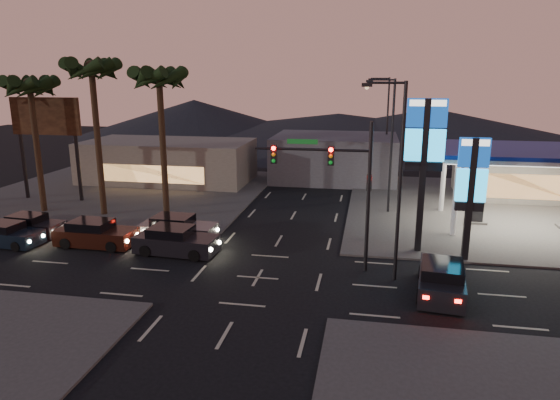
% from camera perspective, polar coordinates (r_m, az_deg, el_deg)
% --- Properties ---
extents(ground, '(140.00, 140.00, 0.00)m').
position_cam_1_polar(ground, '(26.31, -2.58, -8.86)').
color(ground, black).
rests_on(ground, ground).
extents(corner_lot_ne, '(24.00, 24.00, 0.12)m').
position_cam_1_polar(corner_lot_ne, '(42.19, 24.45, -1.15)').
color(corner_lot_ne, '#47443F').
rests_on(corner_lot_ne, ground).
extents(corner_lot_nw, '(24.00, 24.00, 0.12)m').
position_cam_1_polar(corner_lot_nw, '(46.20, -17.65, 0.71)').
color(corner_lot_nw, '#47443F').
rests_on(corner_lot_nw, ground).
extents(gas_station, '(12.20, 8.20, 5.47)m').
position_cam_1_polar(gas_station, '(37.45, 26.65, 4.68)').
color(gas_station, silver).
rests_on(gas_station, ground).
extents(convenience_store, '(10.00, 6.00, 4.00)m').
position_cam_1_polar(convenience_store, '(47.02, 25.65, 2.62)').
color(convenience_store, '#726B5B').
rests_on(convenience_store, ground).
extents(pylon_sign_tall, '(2.20, 0.35, 9.00)m').
position_cam_1_polar(pylon_sign_tall, '(29.48, 16.21, 6.03)').
color(pylon_sign_tall, black).
rests_on(pylon_sign_tall, ground).
extents(pylon_sign_short, '(1.60, 0.35, 7.00)m').
position_cam_1_polar(pylon_sign_short, '(29.15, 21.05, 2.08)').
color(pylon_sign_short, black).
rests_on(pylon_sign_short, ground).
extents(traffic_signal_mast, '(6.10, 0.39, 8.00)m').
position_cam_1_polar(traffic_signal_mast, '(26.12, 6.35, 2.92)').
color(traffic_signal_mast, black).
rests_on(traffic_signal_mast, ground).
extents(pedestal_signal, '(0.32, 0.39, 4.30)m').
position_cam_1_polar(pedestal_signal, '(31.43, 10.09, 0.40)').
color(pedestal_signal, black).
rests_on(pedestal_signal, ground).
extents(streetlight_near, '(2.14, 0.25, 10.00)m').
position_cam_1_polar(streetlight_near, '(25.03, 13.17, 3.28)').
color(streetlight_near, black).
rests_on(streetlight_near, ground).
extents(streetlight_mid, '(2.14, 0.25, 10.00)m').
position_cam_1_polar(streetlight_mid, '(37.87, 12.36, 6.92)').
color(streetlight_mid, black).
rests_on(streetlight_mid, ground).
extents(streetlight_far, '(2.14, 0.25, 10.00)m').
position_cam_1_polar(streetlight_far, '(51.79, 11.93, 8.81)').
color(streetlight_far, black).
rests_on(streetlight_far, ground).
extents(palm_a, '(4.41, 4.41, 10.86)m').
position_cam_1_polar(palm_a, '(36.13, -13.60, 12.43)').
color(palm_a, black).
rests_on(palm_a, ground).
extents(palm_b, '(4.41, 4.41, 11.46)m').
position_cam_1_polar(palm_b, '(38.41, -20.67, 12.82)').
color(palm_b, black).
rests_on(palm_b, ground).
extents(palm_c, '(4.41, 4.41, 10.26)m').
position_cam_1_polar(palm_c, '(41.20, -26.62, 10.76)').
color(palm_c, black).
rests_on(palm_c, ground).
extents(billboard, '(6.00, 0.30, 8.50)m').
position_cam_1_polar(billboard, '(45.06, -25.16, 7.82)').
color(billboard, black).
rests_on(billboard, ground).
extents(building_far_west, '(16.00, 8.00, 4.00)m').
position_cam_1_polar(building_far_west, '(50.27, -12.62, 4.35)').
color(building_far_west, '#726B5B').
rests_on(building_far_west, ground).
extents(building_far_mid, '(12.00, 9.00, 4.40)m').
position_cam_1_polar(building_far_mid, '(50.35, 6.30, 4.85)').
color(building_far_mid, '#4C4C51').
rests_on(building_far_mid, ground).
extents(hill_left, '(40.00, 40.00, 6.00)m').
position_cam_1_polar(hill_left, '(89.27, -9.73, 9.30)').
color(hill_left, black).
rests_on(hill_left, ground).
extents(hill_right, '(50.00, 50.00, 5.00)m').
position_cam_1_polar(hill_right, '(84.47, 17.00, 8.28)').
color(hill_right, black).
rests_on(hill_right, ground).
extents(hill_center, '(60.00, 60.00, 4.00)m').
position_cam_1_polar(hill_center, '(84.17, 6.68, 8.43)').
color(hill_center, black).
rests_on(hill_center, ground).
extents(car_lane_a_front, '(5.06, 2.37, 1.61)m').
position_cam_1_polar(car_lane_a_front, '(30.07, -11.86, -4.63)').
color(car_lane_a_front, black).
rests_on(car_lane_a_front, ground).
extents(car_lane_a_mid, '(4.98, 2.19, 1.60)m').
position_cam_1_polar(car_lane_a_mid, '(32.78, -20.36, -3.67)').
color(car_lane_a_mid, black).
rests_on(car_lane_a_mid, ground).
extents(car_lane_a_rear, '(4.47, 2.14, 1.42)m').
position_cam_1_polar(car_lane_a_rear, '(35.21, -28.79, -3.50)').
color(car_lane_a_rear, black).
rests_on(car_lane_a_rear, ground).
extents(car_lane_b_front, '(4.99, 2.26, 1.60)m').
position_cam_1_polar(car_lane_b_front, '(32.39, -11.68, -3.26)').
color(car_lane_b_front, slate).
rests_on(car_lane_b_front, ground).
extents(car_lane_b_mid, '(4.41, 2.07, 1.40)m').
position_cam_1_polar(car_lane_b_mid, '(36.56, -26.61, -2.65)').
color(car_lane_b_mid, black).
rests_on(car_lane_b_mid, ground).
extents(suv_station, '(2.60, 5.12, 1.64)m').
position_cam_1_polar(suv_station, '(25.41, 17.96, -8.57)').
color(suv_station, black).
rests_on(suv_station, ground).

